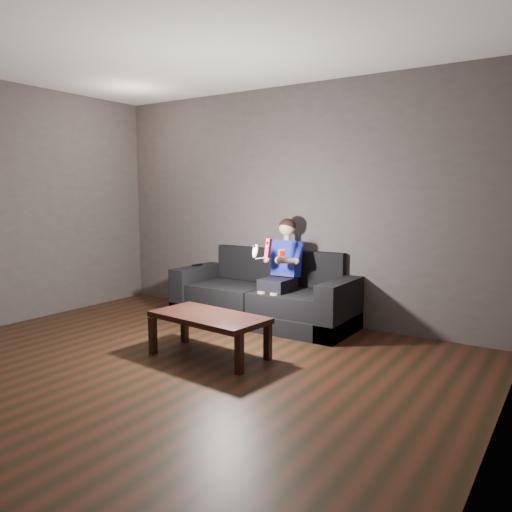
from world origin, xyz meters
The scene contains 10 objects.
floor centered at (0.00, 0.00, 0.00)m, with size 5.00×5.00×0.00m, color black.
back_wall centered at (0.00, 2.50, 1.35)m, with size 5.00×0.04×2.70m, color #3F3736.
right_wall centered at (2.50, 0.00, 1.35)m, with size 0.04×5.00×2.70m, color #3F3736.
ceiling centered at (0.00, 0.00, 2.70)m, with size 5.00×5.00×0.02m, color white.
sofa centered at (-0.13, 2.19, 0.27)m, with size 2.13×0.92×0.82m.
child centered at (0.11, 2.13, 0.71)m, with size 0.45×0.56×1.11m.
wii_remote_red centered at (0.20, 1.70, 0.92)m, with size 0.06×0.08×0.20m.
nunchuk_white centered at (0.04, 1.71, 0.88)m, with size 0.08×0.10×0.16m.
wii_remote_black centered at (-1.09, 2.11, 0.59)m, with size 0.06×0.15×0.03m.
coffee_table centered at (0.11, 0.83, 0.34)m, with size 1.12×0.64×0.39m.
Camera 1 is at (2.88, -2.61, 1.48)m, focal length 35.00 mm.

